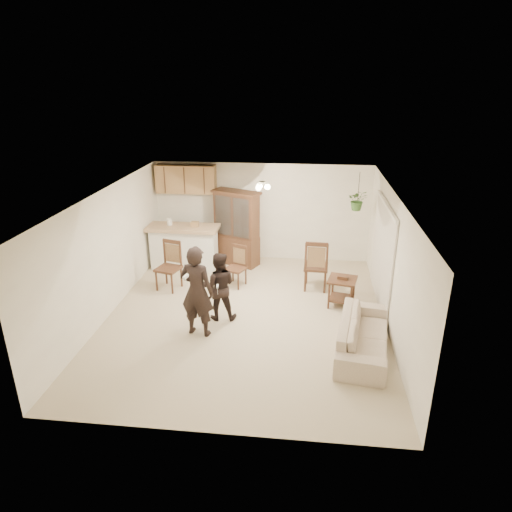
# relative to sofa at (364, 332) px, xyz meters

# --- Properties ---
(floor) EXTENTS (6.50, 6.50, 0.00)m
(floor) POSITION_rel_sofa_xyz_m (-2.21, 0.97, -0.37)
(floor) COLOR #BBB08D
(floor) RESTS_ON ground
(ceiling) EXTENTS (5.50, 6.50, 0.02)m
(ceiling) POSITION_rel_sofa_xyz_m (-2.21, 0.97, 2.13)
(ceiling) COLOR white
(ceiling) RESTS_ON wall_back
(wall_back) EXTENTS (5.50, 0.02, 2.50)m
(wall_back) POSITION_rel_sofa_xyz_m (-2.21, 4.22, 0.88)
(wall_back) COLOR white
(wall_back) RESTS_ON ground
(wall_front) EXTENTS (5.50, 0.02, 2.50)m
(wall_front) POSITION_rel_sofa_xyz_m (-2.21, -2.28, 0.88)
(wall_front) COLOR white
(wall_front) RESTS_ON ground
(wall_left) EXTENTS (0.02, 6.50, 2.50)m
(wall_left) POSITION_rel_sofa_xyz_m (-4.96, 0.97, 0.88)
(wall_left) COLOR white
(wall_left) RESTS_ON ground
(wall_right) EXTENTS (0.02, 6.50, 2.50)m
(wall_right) POSITION_rel_sofa_xyz_m (0.54, 0.97, 0.88)
(wall_right) COLOR white
(wall_right) RESTS_ON ground
(breakfast_bar) EXTENTS (1.60, 0.55, 1.00)m
(breakfast_bar) POSITION_rel_sofa_xyz_m (-4.06, 3.32, 0.13)
(breakfast_bar) COLOR white
(breakfast_bar) RESTS_ON floor
(bar_top) EXTENTS (1.75, 0.70, 0.08)m
(bar_top) POSITION_rel_sofa_xyz_m (-4.06, 3.32, 0.68)
(bar_top) COLOR tan
(bar_top) RESTS_ON breakfast_bar
(upper_cabinets) EXTENTS (1.50, 0.34, 0.70)m
(upper_cabinets) POSITION_rel_sofa_xyz_m (-4.11, 4.04, 1.73)
(upper_cabinets) COLOR olive
(upper_cabinets) RESTS_ON wall_back
(vertical_blinds) EXTENTS (0.06, 2.30, 2.10)m
(vertical_blinds) POSITION_rel_sofa_xyz_m (0.50, 1.87, 0.73)
(vertical_blinds) COLOR beige
(vertical_blinds) RESTS_ON wall_right
(ceiling_fixture) EXTENTS (0.36, 0.36, 0.20)m
(ceiling_fixture) POSITION_rel_sofa_xyz_m (-2.01, 2.17, 2.03)
(ceiling_fixture) COLOR beige
(ceiling_fixture) RESTS_ON ceiling
(hanging_plant) EXTENTS (0.43, 0.37, 0.48)m
(hanging_plant) POSITION_rel_sofa_xyz_m (0.09, 3.37, 1.48)
(hanging_plant) COLOR #325622
(hanging_plant) RESTS_ON ceiling
(plant_cord) EXTENTS (0.01, 0.01, 0.65)m
(plant_cord) POSITION_rel_sofa_xyz_m (0.09, 3.37, 1.81)
(plant_cord) COLOR #29221E
(plant_cord) RESTS_ON ceiling
(sofa) EXTENTS (1.02, 1.97, 0.73)m
(sofa) POSITION_rel_sofa_xyz_m (0.00, 0.00, 0.00)
(sofa) COLOR #EEE5C4
(sofa) RESTS_ON floor
(adult) EXTENTS (0.73, 0.55, 1.80)m
(adult) POSITION_rel_sofa_xyz_m (-3.00, 0.24, 0.53)
(adult) COLOR black
(adult) RESTS_ON floor
(child) EXTENTS (0.71, 0.59, 1.35)m
(child) POSITION_rel_sofa_xyz_m (-2.71, 0.86, 0.31)
(child) COLOR black
(child) RESTS_ON floor
(china_hutch) EXTENTS (1.29, 0.91, 1.90)m
(china_hutch) POSITION_rel_sofa_xyz_m (-2.79, 3.74, 0.57)
(china_hutch) COLOR #3B2015
(china_hutch) RESTS_ON floor
(side_table) EXTENTS (0.67, 0.67, 0.68)m
(side_table) POSITION_rel_sofa_xyz_m (-0.28, 1.67, -0.05)
(side_table) COLOR #3B2015
(side_table) RESTS_ON floor
(chair_bar) EXTENTS (0.60, 0.60, 1.10)m
(chair_bar) POSITION_rel_sofa_xyz_m (-4.10, 2.07, -0.06)
(chair_bar) COLOR #3B2015
(chair_bar) RESTS_ON floor
(chair_hutch_left) EXTENTS (0.54, 0.54, 0.95)m
(chair_hutch_left) POSITION_rel_sofa_xyz_m (-2.63, 2.39, -0.10)
(chair_hutch_left) COLOR #3B2015
(chair_hutch_left) RESTS_ON floor
(chair_hutch_right) EXTENTS (0.55, 0.55, 1.19)m
(chair_hutch_right) POSITION_rel_sofa_xyz_m (-0.81, 2.46, -0.03)
(chair_hutch_right) COLOR #3B2015
(chair_hutch_right) RESTS_ON floor
(controller_adult) EXTENTS (0.07, 0.16, 0.05)m
(controller_adult) POSITION_rel_sofa_xyz_m (-3.07, -0.16, 0.97)
(controller_adult) COLOR white
(controller_adult) RESTS_ON adult
(controller_child) EXTENTS (0.05, 0.12, 0.04)m
(controller_child) POSITION_rel_sofa_xyz_m (-2.68, 0.54, 0.48)
(controller_child) COLOR white
(controller_child) RESTS_ON child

